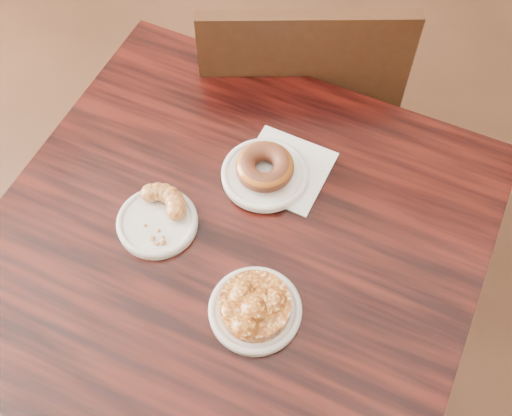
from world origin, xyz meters
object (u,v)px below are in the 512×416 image
(glazed_donut, at_px, (265,167))
(chair_far, at_px, (293,96))
(cruller_fragment, at_px, (156,216))
(apple_fritter, at_px, (255,304))
(cafe_table, at_px, (236,323))

(glazed_donut, bearing_deg, chair_far, 98.23)
(glazed_donut, relative_size, cruller_fragment, 0.93)
(apple_fritter, height_order, cruller_fragment, apple_fritter)
(glazed_donut, bearing_deg, cruller_fragment, -133.95)
(apple_fritter, bearing_deg, chair_far, 100.53)
(cafe_table, distance_m, apple_fritter, 0.43)
(apple_fritter, distance_m, cruller_fragment, 0.24)
(cafe_table, xyz_separation_m, chair_far, (-0.05, 0.62, 0.08))
(cafe_table, relative_size, cruller_fragment, 7.26)
(chair_far, xyz_separation_m, cruller_fragment, (-0.08, -0.62, 0.33))
(cafe_table, relative_size, apple_fritter, 5.25)
(cruller_fragment, bearing_deg, chair_far, 82.46)
(chair_far, bearing_deg, cruller_fragment, 63.59)
(apple_fritter, bearing_deg, cruller_fragment, 154.64)
(cafe_table, bearing_deg, apple_fritter, -45.84)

